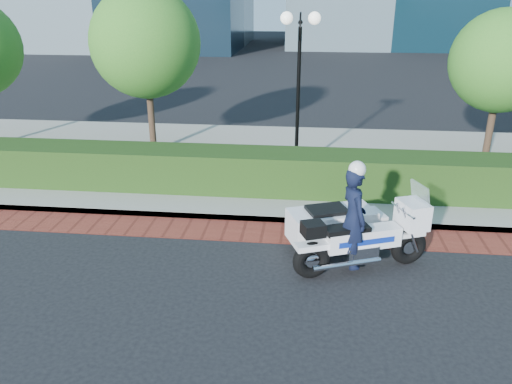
# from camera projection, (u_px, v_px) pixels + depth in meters

# --- Properties ---
(ground) EXTENTS (120.00, 120.00, 0.00)m
(ground) POSITION_uv_depth(u_px,v_px,m) (233.00, 267.00, 9.41)
(ground) COLOR black
(ground) RESTS_ON ground
(brick_strip) EXTENTS (60.00, 1.00, 0.01)m
(brick_strip) POSITION_uv_depth(u_px,v_px,m) (244.00, 231.00, 10.79)
(brick_strip) COLOR maroon
(brick_strip) RESTS_ON ground
(sidewalk) EXTENTS (60.00, 8.00, 0.15)m
(sidewalk) POSITION_uv_depth(u_px,v_px,m) (263.00, 162.00, 14.91)
(sidewalk) COLOR gray
(sidewalk) RESTS_ON ground
(hedge_main) EXTENTS (18.00, 1.20, 1.00)m
(hedge_main) POSITION_uv_depth(u_px,v_px,m) (254.00, 171.00, 12.49)
(hedge_main) COLOR black
(hedge_main) RESTS_ON sidewalk
(lamppost) EXTENTS (1.02, 0.70, 4.21)m
(lamppost) POSITION_uv_depth(u_px,v_px,m) (299.00, 68.00, 13.00)
(lamppost) COLOR black
(lamppost) RESTS_ON sidewalk
(tree_b) EXTENTS (3.20, 3.20, 4.89)m
(tree_b) POSITION_uv_depth(u_px,v_px,m) (145.00, 43.00, 14.47)
(tree_b) COLOR #332319
(tree_b) RESTS_ON sidewalk
(tree_c) EXTENTS (2.80, 2.80, 4.30)m
(tree_c) POSITION_uv_depth(u_px,v_px,m) (502.00, 61.00, 13.62)
(tree_c) COLOR #332319
(tree_c) RESTS_ON sidewalk
(police_motorcycle) EXTENTS (2.73, 2.01, 2.15)m
(police_motorcycle) POSITION_uv_depth(u_px,v_px,m) (348.00, 226.00, 9.33)
(police_motorcycle) COLOR black
(police_motorcycle) RESTS_ON ground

